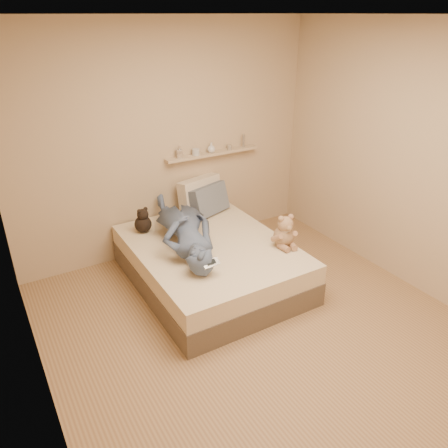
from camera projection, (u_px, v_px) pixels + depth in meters
room at (266, 198)px, 3.42m from camera, size 3.80×3.80×3.80m
bed at (210, 263)px, 4.61m from camera, size 1.50×1.90×0.45m
game_console at (211, 263)px, 3.89m from camera, size 0.17×0.09×0.06m
teddy_bear at (285, 233)px, 4.42m from camera, size 0.29×0.28×0.35m
dark_plush at (143, 222)px, 4.72m from camera, size 0.19×0.19×0.29m
pillow_cream at (200, 194)px, 5.22m from camera, size 0.58×0.34×0.42m
pillow_grey at (209, 200)px, 5.14m from camera, size 0.55×0.37×0.37m
person at (184, 228)px, 4.45m from camera, size 0.88×1.56×0.35m
wall_shelf at (213, 154)px, 5.19m from camera, size 1.20×0.12×0.03m
shelf_bottles at (205, 149)px, 5.10m from camera, size 0.93×0.13×0.16m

